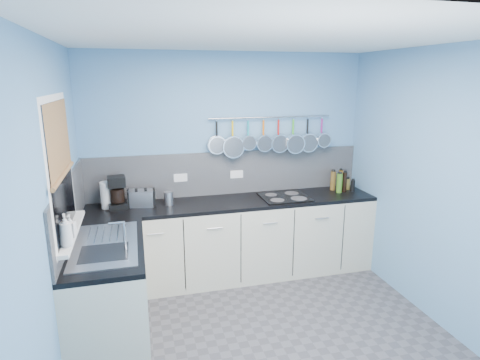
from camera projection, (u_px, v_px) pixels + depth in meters
name	position (u px, v px, depth m)	size (l,w,h in m)	color
floor	(267.00, 339.00, 3.51)	(3.20, 3.00, 0.02)	#47474C
ceiling	(273.00, 36.00, 2.89)	(3.20, 3.00, 0.02)	white
wall_back	(227.00, 164.00, 4.62)	(3.20, 0.02, 2.50)	#5B8EB9
wall_front	(379.00, 300.00, 1.79)	(3.20, 0.02, 2.50)	#5B8EB9
wall_left	(53.00, 219.00, 2.81)	(0.02, 3.00, 2.50)	#5B8EB9
wall_right	(439.00, 188.00, 3.60)	(0.02, 3.00, 2.50)	#5B8EB9
backsplash_back	(228.00, 173.00, 4.62)	(3.20, 0.02, 0.50)	slate
backsplash_left	(70.00, 207.00, 3.40)	(0.02, 1.80, 0.50)	slate
cabinet_run_back	(234.00, 240.00, 4.53)	(3.20, 0.60, 0.86)	beige
worktop_back	(234.00, 202.00, 4.42)	(3.20, 0.60, 0.04)	black
cabinet_run_left	(110.00, 296.00, 3.37)	(0.60, 1.20, 0.86)	beige
worktop_left	(106.00, 247.00, 3.26)	(0.60, 1.20, 0.04)	black
window_frame	(60.00, 169.00, 3.02)	(0.01, 1.00, 1.10)	white
window_glass	(61.00, 168.00, 3.02)	(0.01, 0.90, 1.00)	black
bamboo_blind	(59.00, 139.00, 2.97)	(0.01, 0.90, 0.55)	#9C6533
window_sill	(71.00, 232.00, 3.16)	(0.10, 0.98, 0.03)	white
sink_unit	(106.00, 244.00, 3.25)	(0.50, 0.95, 0.01)	silver
mixer_tap	(125.00, 236.00, 3.09)	(0.12, 0.08, 0.26)	silver
socket_left	(181.00, 178.00, 4.48)	(0.15, 0.01, 0.09)	white
socket_right	(237.00, 174.00, 4.64)	(0.15, 0.01, 0.09)	white
pot_rail	(271.00, 117.00, 4.55)	(0.02, 0.02, 1.45)	silver
soap_bottle_a	(66.00, 230.00, 2.82)	(0.09, 0.09, 0.24)	white
soap_bottle_b	(70.00, 226.00, 3.00)	(0.08, 0.08, 0.17)	white
paper_towel	(107.00, 195.00, 4.13)	(0.12, 0.12, 0.28)	white
coffee_maker	(117.00, 193.00, 4.12)	(0.19, 0.21, 0.33)	black
toaster	(141.00, 198.00, 4.21)	(0.27, 0.15, 0.17)	silver
canister	(169.00, 198.00, 4.26)	(0.10, 0.10, 0.14)	silver
hob	(285.00, 197.00, 4.53)	(0.53, 0.46, 0.01)	black
pan_0	(217.00, 137.00, 4.44)	(0.20, 0.05, 0.39)	silver
pan_1	(233.00, 138.00, 4.49)	(0.25, 0.08, 0.44)	silver
pan_2	(248.00, 134.00, 4.52)	(0.17, 0.08, 0.36)	silver
pan_3	(263.00, 135.00, 4.57)	(0.20, 0.09, 0.39)	silver
pan_4	(278.00, 135.00, 4.62)	(0.21, 0.10, 0.40)	silver
pan_5	(293.00, 135.00, 4.66)	(0.23, 0.13, 0.42)	silver
pan_6	(307.00, 134.00, 4.71)	(0.22, 0.10, 0.41)	silver
pan_7	(322.00, 131.00, 4.75)	(0.17, 0.11, 0.36)	silver
condiment_0	(347.00, 184.00, 4.85)	(0.06, 0.06, 0.13)	olive
condiment_1	(341.00, 180.00, 4.83)	(0.05, 0.05, 0.24)	#8C5914
condiment_2	(333.00, 181.00, 4.82)	(0.06, 0.06, 0.23)	brown
condiment_3	(353.00, 186.00, 4.77)	(0.05, 0.05, 0.13)	black
condiment_4	(345.00, 182.00, 4.72)	(0.05, 0.05, 0.24)	black
condiment_5	(339.00, 183.00, 4.70)	(0.07, 0.07, 0.23)	#3F721E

